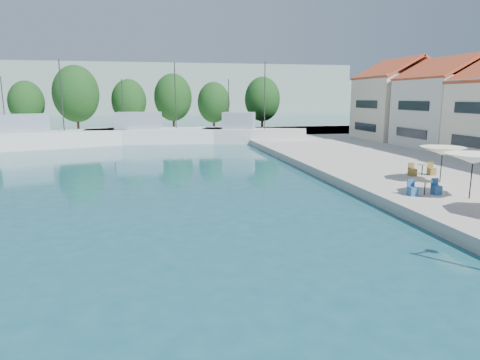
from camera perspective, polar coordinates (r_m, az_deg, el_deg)
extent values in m
cube|color=#AFA89E|center=(63.90, -13.89, 5.90)|extent=(90.00, 16.00, 0.60)
cube|color=#93A095|center=(158.55, -20.89, 11.17)|extent=(180.00, 40.00, 16.00)
cube|color=#93A095|center=(182.37, 2.91, 11.12)|extent=(140.00, 40.00, 12.00)
cube|color=silver|center=(48.59, 26.02, 8.09)|extent=(8.00, 8.50, 7.00)
pyramid|color=#B84628|center=(48.71, 26.56, 14.31)|extent=(8.40, 8.80, 1.80)
cube|color=beige|center=(56.01, 20.42, 9.01)|extent=(8.60, 8.50, 7.50)
pyramid|color=#B84628|center=(56.15, 20.81, 14.67)|extent=(9.00, 8.80, 1.80)
cube|color=silver|center=(53.35, -24.08, 4.74)|extent=(17.33, 9.76, 2.20)
cube|color=#8694A6|center=(52.94, -26.98, 6.74)|extent=(5.89, 4.86, 2.00)
cylinder|color=#2D2D2D|center=(53.35, -22.70, 10.34)|extent=(0.12, 0.12, 8.00)
cylinder|color=#2D2D2D|center=(52.77, -29.01, 8.73)|extent=(0.10, 0.10, 6.00)
cube|color=silver|center=(54.59, -10.39, 5.64)|extent=(18.49, 6.05, 2.20)
cube|color=#8694A6|center=(54.65, -13.35, 7.73)|extent=(5.71, 4.03, 2.00)
cylinder|color=#2D2D2D|center=(54.30, -8.62, 11.05)|extent=(0.12, 0.12, 8.00)
cylinder|color=#2D2D2D|center=(54.80, -15.36, 9.74)|extent=(0.10, 0.10, 6.00)
cube|color=silver|center=(53.13, 1.88, 5.67)|extent=(13.06, 7.45, 2.20)
cube|color=#8694A6|center=(53.23, -0.16, 7.95)|extent=(4.45, 3.69, 2.00)
cylinder|color=#2D2D2D|center=(52.77, 3.31, 11.16)|extent=(0.12, 0.12, 8.00)
cylinder|color=#2D2D2D|center=(53.36, -1.53, 10.10)|extent=(0.10, 0.10, 6.00)
cylinder|color=#3F2B19|center=(70.60, -26.41, 7.12)|extent=(0.36, 0.36, 3.29)
ellipsoid|color=#123B16|center=(70.52, -26.59, 9.25)|extent=(5.00, 5.00, 6.25)
cylinder|color=#3F2B19|center=(66.20, -20.82, 7.76)|extent=(0.36, 0.36, 4.22)
ellipsoid|color=#123B16|center=(66.14, -21.03, 10.68)|extent=(6.41, 6.41, 8.01)
cylinder|color=#3F2B19|center=(68.53, -14.48, 7.89)|extent=(0.36, 0.36, 3.43)
ellipsoid|color=#123B16|center=(68.45, -14.59, 10.18)|extent=(5.21, 5.21, 6.52)
cylinder|color=#3F2B19|center=(68.46, -8.84, 8.27)|extent=(0.36, 0.36, 3.83)
ellipsoid|color=#123B16|center=(68.39, -8.92, 10.83)|extent=(5.82, 5.82, 7.28)
cylinder|color=#3F2B19|center=(66.51, -3.50, 8.05)|extent=(0.36, 0.36, 3.25)
ellipsoid|color=#123B16|center=(66.43, -3.53, 10.28)|extent=(4.93, 4.93, 6.17)
cylinder|color=#3F2B19|center=(68.20, 2.97, 8.29)|extent=(0.36, 0.36, 3.63)
ellipsoid|color=#123B16|center=(68.13, 3.00, 10.72)|extent=(5.51, 5.51, 6.89)
cylinder|color=black|center=(24.37, 28.47, 0.43)|extent=(0.06, 0.06, 2.29)
cone|color=white|center=(24.25, 28.66, 2.51)|extent=(2.86, 2.86, 0.50)
cylinder|color=black|center=(28.29, 25.26, 1.86)|extent=(0.06, 0.06, 2.14)
cone|color=#F7ECC0|center=(28.19, 25.40, 3.51)|extent=(2.67, 2.67, 0.50)
cylinder|color=black|center=(24.37, 23.41, -0.99)|extent=(0.06, 0.06, 0.74)
cylinder|color=tan|center=(24.30, 23.48, -0.14)|extent=(0.70, 0.70, 0.04)
cube|color=#23538F|center=(24.80, 24.72, -1.23)|extent=(0.42, 0.42, 0.46)
cube|color=#23538F|center=(24.00, 22.02, -1.40)|extent=(0.42, 0.42, 0.46)
cylinder|color=black|center=(30.37, 23.12, 1.25)|extent=(0.06, 0.06, 0.74)
cylinder|color=tan|center=(30.32, 23.17, 1.94)|extent=(0.70, 0.70, 0.04)
cube|color=brown|center=(30.80, 24.17, 1.03)|extent=(0.42, 0.42, 0.46)
cube|color=brown|center=(30.00, 22.00, 0.95)|extent=(0.42, 0.42, 0.46)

